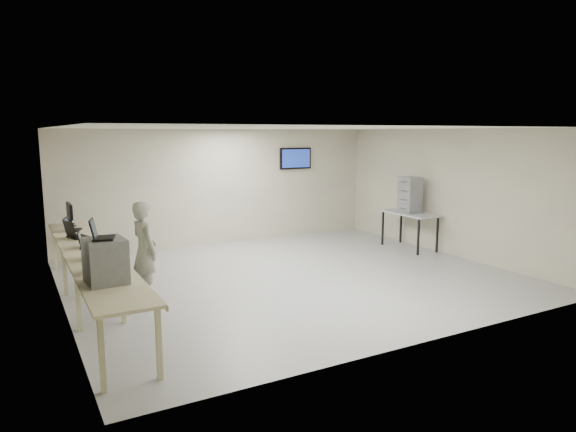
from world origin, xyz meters
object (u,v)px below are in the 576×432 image
soldier (145,251)px  side_table (410,216)px  workbench (91,257)px  equipment_box (105,261)px

soldier → side_table: soldier is taller
workbench → side_table: bearing=6.5°
workbench → side_table: 7.23m
equipment_box → workbench: bearing=84.5°
workbench → equipment_box: bearing=-92.0°
workbench → equipment_box: (-0.06, -1.81, 0.35)m
workbench → equipment_box: equipment_box is taller
equipment_box → soldier: size_ratio=0.33×
soldier → workbench: bearing=82.0°
soldier → side_table: (6.35, 0.76, -0.03)m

